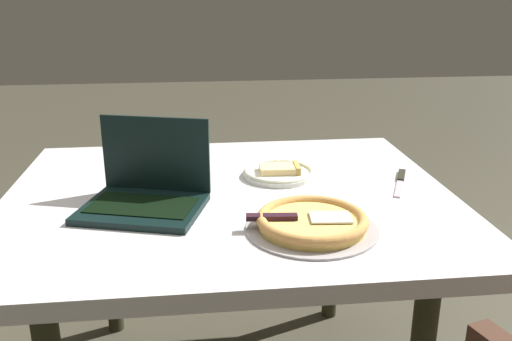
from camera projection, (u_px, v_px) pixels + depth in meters
dining_table at (230, 215)px, 1.57m from camera, size 1.25×1.04×0.70m
laptop at (147, 190)px, 1.44m from camera, size 0.36×0.32×0.22m
pizza_plate at (279, 172)px, 1.68m from camera, size 0.22×0.22×0.04m
pizza_tray at (312, 222)px, 1.31m from camera, size 0.32×0.32×0.04m
table_knife at (400, 180)px, 1.64m from camera, size 0.11×0.22×0.01m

